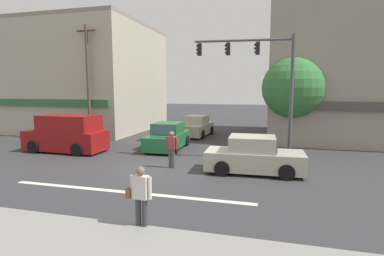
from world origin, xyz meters
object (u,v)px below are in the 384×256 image
utility_pole_near_left (88,82)px  van_approaching_near (67,134)px  utility_pole_far_right (324,88)px  sedan_waiting_far (254,156)px  street_tree (293,88)px  pedestrian_foreground_with_bag (140,195)px  pedestrian_mid_crossing (172,147)px  traffic_light_mast (265,74)px  sedan_crossing_leftbound (168,137)px  sedan_parked_curbside (197,127)px

utility_pole_near_left → van_approaching_near: utility_pole_near_left is taller
utility_pole_far_right → sedan_waiting_far: 10.24m
street_tree → pedestrian_foreground_with_bag: 13.73m
street_tree → pedestrian_foreground_with_bag: bearing=-108.5°
utility_pole_far_right → utility_pole_near_left: bearing=-167.2°
sedan_waiting_far → pedestrian_mid_crossing: (-3.65, -0.12, 0.24)m
pedestrian_mid_crossing → sedan_waiting_far: bearing=1.9°
sedan_waiting_far → van_approaching_near: (-10.61, 1.75, 0.29)m
pedestrian_mid_crossing → street_tree: bearing=50.5°
street_tree → traffic_light_mast: 4.30m
pedestrian_foreground_with_bag → sedan_crossing_leftbound: bearing=105.8°
van_approaching_near → pedestrian_mid_crossing: 7.21m
sedan_crossing_leftbound → pedestrian_mid_crossing: pedestrian_mid_crossing is taller
utility_pole_near_left → sedan_waiting_far: bearing=-25.1°
van_approaching_near → pedestrian_foreground_with_bag: (8.20, -7.95, -0.05)m
traffic_light_mast → sedan_waiting_far: bearing=-96.2°
sedan_waiting_far → utility_pole_near_left: bearing=154.9°
pedestrian_mid_crossing → utility_pole_near_left: bearing=144.9°
street_tree → utility_pole_near_left: bearing=-175.0°
utility_pole_far_right → sedan_crossing_leftbound: size_ratio=1.70×
utility_pole_far_right → street_tree: bearing=-132.5°
utility_pole_far_right → sedan_waiting_far: bearing=-114.3°
utility_pole_near_left → pedestrian_mid_crossing: bearing=-35.1°
utility_pole_far_right → pedestrian_mid_crossing: (-7.69, -9.06, -2.71)m
street_tree → utility_pole_far_right: utility_pole_far_right is taller
sedan_parked_curbside → street_tree: bearing=-22.8°
traffic_light_mast → van_approaching_near: bearing=-175.4°
utility_pole_far_right → pedestrian_foreground_with_bag: utility_pole_far_right is taller
traffic_light_mast → sedan_crossing_leftbound: size_ratio=1.50×
utility_pole_far_right → sedan_parked_curbside: size_ratio=1.67×
pedestrian_mid_crossing → traffic_light_mast: bearing=35.0°
street_tree → utility_pole_far_right: 3.21m
utility_pole_near_left → street_tree: bearing=5.0°
traffic_light_mast → sedan_crossing_leftbound: 6.77m
street_tree → van_approaching_near: size_ratio=1.19×
sedan_crossing_leftbound → pedestrian_mid_crossing: size_ratio=2.48×
street_tree → utility_pole_far_right: size_ratio=0.78×
sedan_parked_curbside → utility_pole_far_right: bearing=-3.0°
pedestrian_foreground_with_bag → pedestrian_mid_crossing: same height
street_tree → sedan_waiting_far: (-1.87, -6.57, -2.93)m
sedan_waiting_far → pedestrian_mid_crossing: pedestrian_mid_crossing is taller
utility_pole_near_left → van_approaching_near: bearing=-76.1°
sedan_crossing_leftbound → sedan_parked_curbside: 5.42m
street_tree → sedan_crossing_leftbound: bearing=-160.2°
sedan_crossing_leftbound → sedan_waiting_far: same height
utility_pole_near_left → utility_pole_far_right: 15.95m
sedan_crossing_leftbound → van_approaching_near: size_ratio=0.89×
utility_pole_far_right → van_approaching_near: 16.53m
street_tree → utility_pole_near_left: utility_pole_near_left is taller
street_tree → utility_pole_far_right: (2.17, 2.36, 0.02)m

